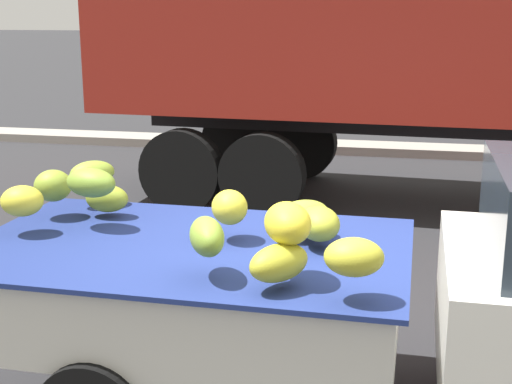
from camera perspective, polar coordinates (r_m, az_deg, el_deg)
name	(u,v)px	position (r m, az deg, el deg)	size (l,w,h in m)	color
curb_strip	(379,149)	(13.46, 9.84, 3.43)	(80.00, 0.80, 0.16)	gray
pickup_truck	(503,300)	(4.43, 19.12, -8.13)	(4.90, 1.85, 1.70)	silver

